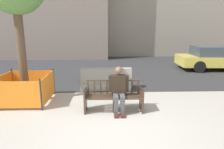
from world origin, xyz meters
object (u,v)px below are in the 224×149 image
Objects in this scene: street_bench at (114,98)px; seated_person at (119,89)px; construction_fence at (25,88)px; car_taxi_near at (216,58)px; jersey_barrier_centre at (106,80)px.

seated_person is at bearing -21.58° from street_bench.
seated_person is 0.86× the size of construction_fence.
construction_fence is 10.38m from car_taxi_near.
construction_fence is at bearing 163.92° from seated_person.
street_bench is at bearing -136.94° from car_taxi_near.
seated_person is at bearing -16.08° from construction_fence.
street_bench is 8.53m from car_taxi_near.
car_taxi_near reaches higher than street_bench.
construction_fence is at bearing 164.20° from street_bench.
jersey_barrier_centre is at bearing 95.35° from street_bench.
car_taxi_near reaches higher than jersey_barrier_centre.
car_taxi_near is at bearing 29.46° from jersey_barrier_centre.
street_bench is 1.29× the size of seated_person.
jersey_barrier_centre is at bearing 27.46° from construction_fence.
car_taxi_near is at bearing 43.06° from street_bench.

